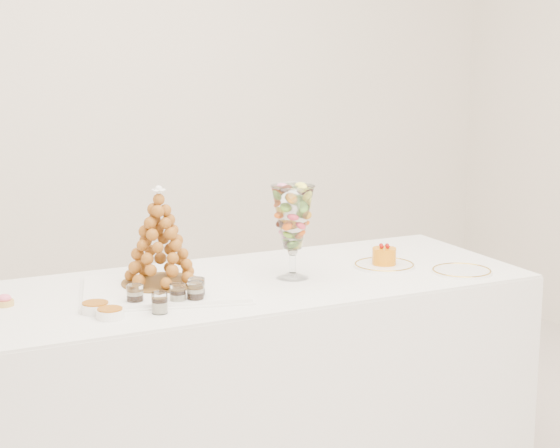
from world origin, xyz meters
TOP-DOWN VIEW (x-y plane):
  - buffet_table at (-0.01, 0.30)m, footprint 1.93×0.81m
  - lace_tray at (-0.34, 0.29)m, footprint 0.62×0.53m
  - macaron_vase at (0.12, 0.27)m, footprint 0.15×0.15m
  - cake_plate at (0.50, 0.25)m, footprint 0.23×0.23m
  - spare_plate at (0.70, 0.05)m, footprint 0.22×0.22m
  - pink_tart at (-0.85, 0.37)m, footprint 0.06×0.06m
  - verrine_a at (-0.48, 0.18)m, footprint 0.06×0.06m
  - verrine_b at (-0.36, 0.13)m, footprint 0.06×0.06m
  - verrine_c at (-0.28, 0.16)m, footprint 0.06×0.06m
  - verrine_d at (-0.44, 0.07)m, footprint 0.05×0.05m
  - verrine_e at (-0.30, 0.12)m, footprint 0.06×0.06m
  - ramekin_back at (-0.61, 0.17)m, footprint 0.09×0.09m
  - ramekin_front at (-0.59, 0.10)m, footprint 0.09×0.09m
  - croquembouche at (-0.34, 0.35)m, footprint 0.27×0.27m
  - mousse_cake at (0.50, 0.25)m, footprint 0.09×0.09m

SIDE VIEW (x-z plane):
  - buffet_table at x=-0.01m, z-range 0.00..0.73m
  - spare_plate at x=0.70m, z-range 0.73..0.74m
  - cake_plate at x=0.50m, z-range 0.73..0.74m
  - lace_tray at x=-0.34m, z-range 0.73..0.75m
  - ramekin_front at x=-0.59m, z-range 0.73..0.76m
  - ramekin_back at x=-0.61m, z-range 0.73..0.76m
  - pink_tart at x=-0.85m, z-range 0.73..0.76m
  - verrine_d at x=-0.44m, z-range 0.73..0.80m
  - verrine_b at x=-0.36m, z-range 0.73..0.80m
  - verrine_a at x=-0.48m, z-range 0.73..0.80m
  - verrine_c at x=-0.28m, z-range 0.73..0.80m
  - verrine_e at x=-0.30m, z-range 0.73..0.80m
  - mousse_cake at x=0.50m, z-range 0.73..0.81m
  - croquembouche at x=-0.34m, z-range 0.74..1.07m
  - macaron_vase at x=0.12m, z-range 0.78..1.10m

